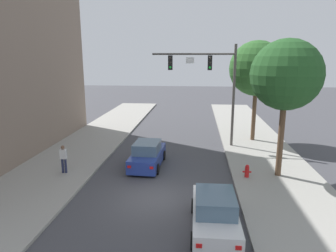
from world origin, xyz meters
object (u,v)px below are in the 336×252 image
at_px(street_tree_nearest, 286,75).
at_px(car_lead_blue, 148,155).
at_px(car_following_white, 215,214).
at_px(pedestrian_sidewalk_left_walker, 64,158).
at_px(fire_hydrant, 247,171).
at_px(street_tree_second, 257,69).
at_px(traffic_signal_mast, 211,77).

bearing_deg(street_tree_nearest, car_lead_blue, 171.55).
relative_size(car_following_white, pedestrian_sidewalk_left_walker, 2.59).
bearing_deg(street_tree_nearest, fire_hydrant, -165.69).
height_order(car_lead_blue, street_tree_second, street_tree_second).
height_order(car_lead_blue, car_following_white, same).
distance_m(traffic_signal_mast, street_tree_second, 4.07).
height_order(traffic_signal_mast, street_tree_second, street_tree_second).
height_order(traffic_signal_mast, street_tree_nearest, street_tree_nearest).
relative_size(traffic_signal_mast, car_lead_blue, 1.75).
height_order(pedestrian_sidewalk_left_walker, street_tree_nearest, street_tree_nearest).
height_order(car_lead_blue, pedestrian_sidewalk_left_walker, pedestrian_sidewalk_left_walker).
bearing_deg(traffic_signal_mast, car_following_white, -90.96).
xyz_separation_m(street_tree_nearest, street_tree_second, (-0.10, 7.69, 0.09)).
bearing_deg(street_tree_nearest, traffic_signal_mast, 122.19).
bearing_deg(fire_hydrant, car_following_white, -111.26).
height_order(car_lead_blue, street_tree_nearest, street_tree_nearest).
xyz_separation_m(fire_hydrant, street_tree_second, (1.71, 8.15, 5.35)).
distance_m(car_lead_blue, pedestrian_sidewalk_left_walker, 4.98).
relative_size(pedestrian_sidewalk_left_walker, fire_hydrant, 2.28).
bearing_deg(car_following_white, traffic_signal_mast, 89.04).
xyz_separation_m(car_following_white, pedestrian_sidewalk_left_walker, (-8.37, 5.00, 0.34)).
relative_size(car_following_white, fire_hydrant, 5.91).
bearing_deg(pedestrian_sidewalk_left_walker, fire_hydrant, 1.93).
relative_size(car_lead_blue, street_tree_nearest, 0.57).
bearing_deg(traffic_signal_mast, fire_hydrant, -73.39).
height_order(pedestrian_sidewalk_left_walker, street_tree_second, street_tree_second).
height_order(car_lead_blue, fire_hydrant, car_lead_blue).
bearing_deg(street_tree_second, traffic_signal_mast, -153.18).
xyz_separation_m(traffic_signal_mast, fire_hydrant, (1.89, -6.33, -4.81)).
distance_m(pedestrian_sidewalk_left_walker, street_tree_second, 15.60).
height_order(pedestrian_sidewalk_left_walker, fire_hydrant, pedestrian_sidewalk_left_walker).
relative_size(traffic_signal_mast, fire_hydrant, 10.42).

